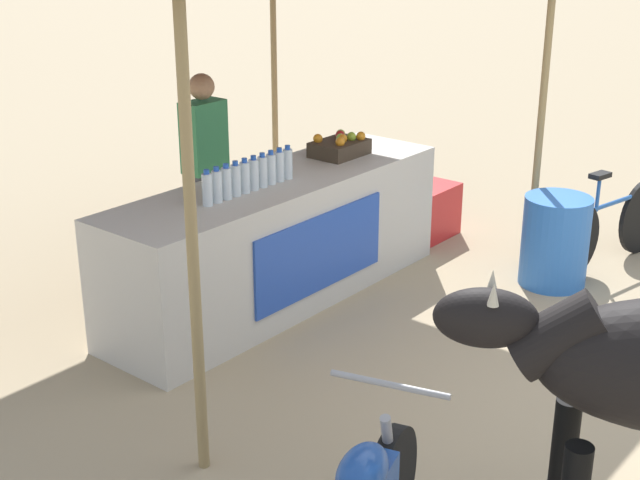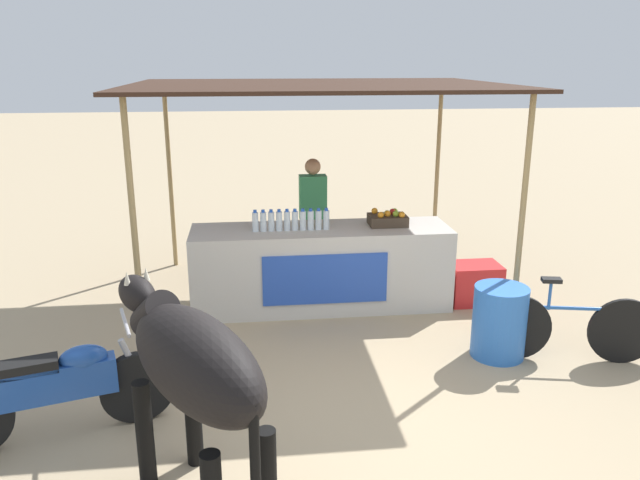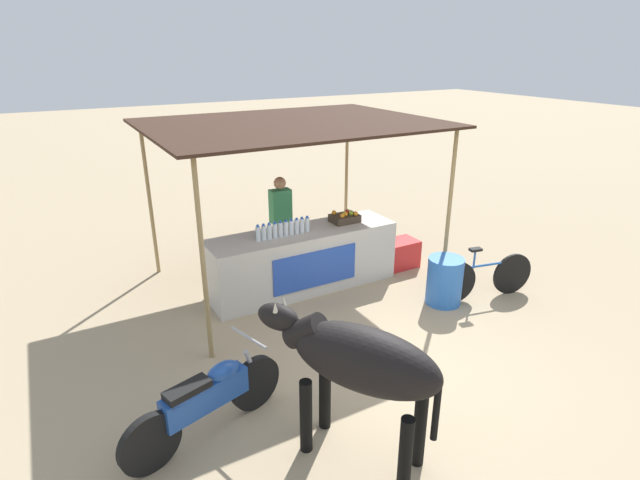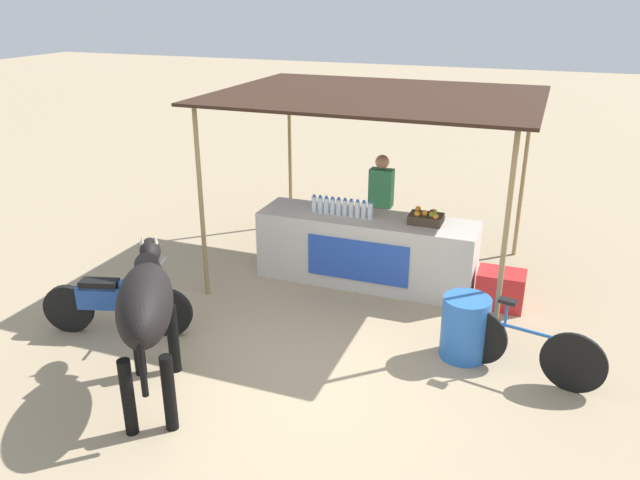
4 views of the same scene
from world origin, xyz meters
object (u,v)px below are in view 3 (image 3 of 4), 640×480
(bicycle_leaning, at_px, (484,277))
(cow, at_px, (357,362))
(water_barrel, at_px, (445,281))
(motorcycle_parked, at_px, (208,399))
(stall_counter, at_px, (303,260))
(cooler_box, at_px, (400,253))
(fruit_crate, at_px, (345,217))
(vendor_behind_counter, at_px, (281,224))

(bicycle_leaning, bearing_deg, cow, -154.00)
(water_barrel, bearing_deg, bicycle_leaning, -15.97)
(motorcycle_parked, bearing_deg, cow, -39.39)
(stall_counter, xyz_separation_m, motorcycle_parked, (-2.31, -2.42, -0.05))
(cooler_box, xyz_separation_m, bicycle_leaning, (0.38, -1.57, 0.11))
(stall_counter, bearing_deg, water_barrel, -43.00)
(cooler_box, bearing_deg, motorcycle_parked, -150.78)
(cooler_box, distance_m, bicycle_leaning, 1.62)
(fruit_crate, xyz_separation_m, motorcycle_parked, (-3.11, -2.48, -0.61))
(cow, relative_size, bicycle_leaning, 1.07)
(stall_counter, height_order, bicycle_leaning, stall_counter)
(stall_counter, height_order, cooler_box, stall_counter)
(vendor_behind_counter, distance_m, bicycle_leaning, 3.34)
(vendor_behind_counter, xyz_separation_m, motorcycle_parked, (-2.30, -3.18, -0.42))
(vendor_behind_counter, distance_m, motorcycle_parked, 3.94)
(stall_counter, distance_m, bicycle_leaning, 2.78)
(cooler_box, relative_size, bicycle_leaning, 0.37)
(fruit_crate, xyz_separation_m, vendor_behind_counter, (-0.81, 0.70, -0.19))
(vendor_behind_counter, distance_m, cooler_box, 2.14)
(vendor_behind_counter, relative_size, cooler_box, 2.75)
(cooler_box, xyz_separation_m, water_barrel, (-0.25, -1.39, 0.12))
(water_barrel, distance_m, motorcycle_parked, 4.02)
(motorcycle_parked, bearing_deg, stall_counter, 46.35)
(water_barrel, bearing_deg, stall_counter, 137.00)
(cooler_box, bearing_deg, bicycle_leaning, -76.49)
(water_barrel, distance_m, bicycle_leaning, 0.66)
(cooler_box, xyz_separation_m, cow, (-3.05, -3.24, 0.79))
(cooler_box, bearing_deg, fruit_crate, 171.97)
(fruit_crate, relative_size, bicycle_leaning, 0.27)
(vendor_behind_counter, distance_m, cow, 4.26)
(fruit_crate, height_order, bicycle_leaning, fruit_crate)
(fruit_crate, distance_m, vendor_behind_counter, 1.09)
(fruit_crate, bearing_deg, cooler_box, -8.03)
(motorcycle_parked, distance_m, bicycle_leaning, 4.60)
(fruit_crate, distance_m, cow, 3.93)
(vendor_behind_counter, bearing_deg, water_barrel, -54.27)
(stall_counter, distance_m, cow, 3.59)
(motorcycle_parked, bearing_deg, cooler_box, 29.22)
(water_barrel, relative_size, bicycle_leaning, 0.44)
(cooler_box, height_order, bicycle_leaning, bicycle_leaning)
(stall_counter, relative_size, cow, 1.72)
(vendor_behind_counter, height_order, water_barrel, vendor_behind_counter)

